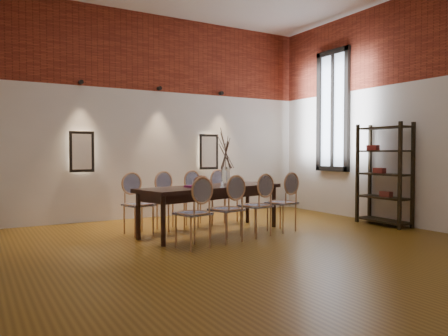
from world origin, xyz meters
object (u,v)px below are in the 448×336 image
bowl (202,181)px  shelving_rack (384,174)px  vase (225,176)px  chair_near_d (282,203)px  chair_far_d (225,196)px  dining_table (211,209)px  book (194,186)px  chair_near_a (193,213)px  chair_near_c (256,206)px  chair_far_c (199,199)px  chair_far_a (139,204)px  chair_far_b (171,202)px  chair_near_b (226,209)px

bowl → shelving_rack: 3.32m
vase → chair_near_d: bearing=-34.7°
chair_far_d → shelving_rack: size_ratio=0.52×
dining_table → book: size_ratio=9.50×
shelving_rack → vase: bearing=162.4°
book → dining_table: bearing=10.2°
chair_near_a → chair_near_c: same height
chair_far_c → chair_near_a: bearing=47.6°
chair_far_d → vase: bearing=47.5°
chair_far_a → chair_far_b: 0.62m
dining_table → chair_near_b: (-0.15, -0.73, 0.09)m
chair_far_a → vase: size_ratio=3.13×
chair_near_a → chair_far_a: same height
dining_table → chair_near_a: 1.15m
chair_near_d → shelving_rack: (1.95, -0.41, 0.43)m
chair_near_a → chair_far_c: same height
chair_far_b → chair_far_a: bearing=0.0°
chair_far_c → shelving_rack: bearing=138.0°
chair_far_a → vase: bearing=151.2°
chair_near_c → chair_far_b: size_ratio=1.00×
chair_near_c → vase: vase is taller
chair_near_b → book: (-0.19, 0.67, 0.30)m
chair_far_a → book: bearing=131.5°
chair_far_a → chair_far_c: size_ratio=1.00×
dining_table → chair_far_b: (-0.45, 0.59, 0.09)m
chair_far_d → bowl: size_ratio=3.92×
chair_far_b → vase: 1.01m
chair_far_c → chair_far_d: 0.62m
chair_far_d → bowl: chair_far_d is taller
chair_near_c → shelving_rack: 2.60m
chair_near_a → chair_near_d: bearing=0.0°
chair_far_a → chair_far_c: same height
chair_far_b → book: size_ratio=3.62×
chair_far_d → shelving_rack: 2.87m
chair_near_d → chair_far_a: same height
dining_table → shelving_rack: size_ratio=1.37×
book → chair_far_b: bearing=99.9°
chair_near_b → chair_far_c: size_ratio=1.00×
chair_near_c → chair_near_d: bearing=0.0°
chair_near_d → chair_far_c: (-0.90, 1.18, 0.00)m
dining_table → chair_near_d: chair_near_d is taller
vase → shelving_rack: (2.70, -0.93, 0.00)m
dining_table → chair_far_a: 1.15m
chair_near_c → chair_far_c: (-0.30, 1.32, 0.00)m
shelving_rack → chair_far_d: bearing=143.8°
chair_far_b → book: (0.11, -0.65, 0.30)m
chair_near_c → chair_far_d: bearing=65.5°
chair_far_c → vase: 0.80m
chair_near_c → chair_far_c: same height
chair_far_c → shelving_rack: size_ratio=0.52×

